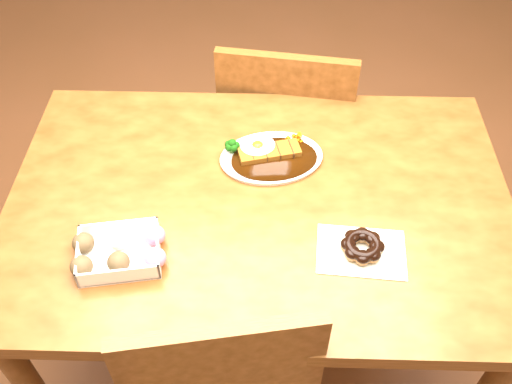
{
  "coord_description": "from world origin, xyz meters",
  "views": [
    {
      "loc": [
        0.02,
        -0.9,
        1.76
      ],
      "look_at": [
        -0.01,
        -0.03,
        0.81
      ],
      "focal_mm": 40.0,
      "sensor_mm": 36.0,
      "label": 1
    }
  ],
  "objects_px": {
    "donut_box": "(119,251)",
    "pon_de_ring": "(362,247)",
    "katsu_curry_plate": "(270,155)",
    "table": "(259,225)",
    "chair_far": "(287,134)"
  },
  "relations": [
    {
      "from": "donut_box",
      "to": "table",
      "type": "bearing_deg",
      "value": 31.14
    },
    {
      "from": "chair_far",
      "to": "pon_de_ring",
      "type": "distance_m",
      "value": 0.76
    },
    {
      "from": "katsu_curry_plate",
      "to": "donut_box",
      "type": "xyz_separation_m",
      "value": [
        -0.32,
        -0.32,
        0.01
      ]
    },
    {
      "from": "table",
      "to": "katsu_curry_plate",
      "type": "xyz_separation_m",
      "value": [
        0.02,
        0.14,
        0.11
      ]
    },
    {
      "from": "table",
      "to": "katsu_curry_plate",
      "type": "distance_m",
      "value": 0.18
    },
    {
      "from": "chair_far",
      "to": "katsu_curry_plate",
      "type": "distance_m",
      "value": 0.49
    },
    {
      "from": "chair_far",
      "to": "pon_de_ring",
      "type": "height_order",
      "value": "chair_far"
    },
    {
      "from": "table",
      "to": "pon_de_ring",
      "type": "height_order",
      "value": "pon_de_ring"
    },
    {
      "from": "chair_far",
      "to": "katsu_curry_plate",
      "type": "bearing_deg",
      "value": 89.32
    },
    {
      "from": "chair_far",
      "to": "donut_box",
      "type": "distance_m",
      "value": 0.86
    },
    {
      "from": "table",
      "to": "katsu_curry_plate",
      "type": "bearing_deg",
      "value": 80.72
    },
    {
      "from": "table",
      "to": "pon_de_ring",
      "type": "distance_m",
      "value": 0.3
    },
    {
      "from": "table",
      "to": "chair_far",
      "type": "bearing_deg",
      "value": 81.4
    },
    {
      "from": "donut_box",
      "to": "pon_de_ring",
      "type": "bearing_deg",
      "value": 3.29
    },
    {
      "from": "table",
      "to": "donut_box",
      "type": "relative_size",
      "value": 5.74
    }
  ]
}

